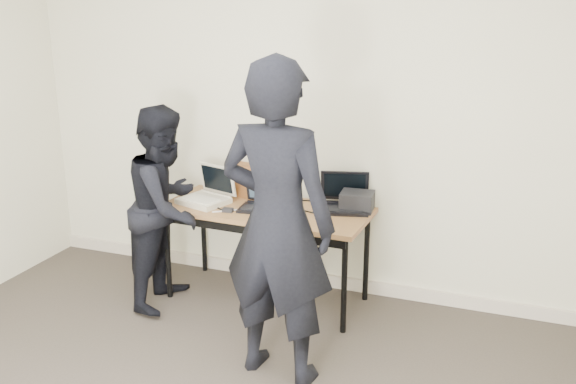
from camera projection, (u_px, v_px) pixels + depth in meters
The scene contains 13 objects.
room at pixel (134, 204), 2.72m from camera, with size 4.60×4.60×2.80m.
desk at pixel (265, 216), 4.65m from camera, with size 1.53×0.71×0.72m.
laptop_beige at pixel (207, 195), 4.76m from camera, with size 0.41×0.40×0.27m.
laptop_center at pixel (262, 201), 4.63m from camera, with size 0.32×0.31×0.23m.
laptop_right at pixel (344, 200), 4.62m from camera, with size 0.42×0.41×0.26m.
leather_satchel at pixel (255, 181), 4.86m from camera, with size 0.38×0.23×0.25m.
tissue at pixel (258, 161), 4.81m from camera, with size 0.13×0.10×0.08m, color white.
equipment_box at pixel (357, 201), 4.58m from camera, with size 0.23×0.20×0.13m, color black.
power_brick at pixel (228, 210), 4.55m from camera, with size 0.07×0.05×0.03m, color black.
cables at pixel (260, 208), 4.64m from camera, with size 1.02×0.50×0.01m.
person_typist at pixel (277, 224), 3.63m from camera, with size 0.70×0.46×1.91m, color black.
person_observer at pixel (167, 207), 4.62m from camera, with size 0.72×0.56×1.47m, color black.
baseboard at pixel (304, 277), 5.10m from camera, with size 4.50×0.03×0.10m, color beige.
Camera 1 is at (1.51, -2.19, 2.20)m, focal length 40.00 mm.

